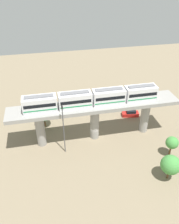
{
  "coord_description": "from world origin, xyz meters",
  "views": [
    {
      "loc": [
        39.24,
        -9.49,
        33.36
      ],
      "look_at": [
        -2.5,
        -0.61,
        5.19
      ],
      "focal_mm": 36.88,
      "sensor_mm": 36.0,
      "label": 1
    }
  ],
  "objects_px": {
    "tree_mid_lot": "(172,143)",
    "signal_post": "(64,128)",
    "parked_car_blue": "(113,105)",
    "parked_car_white": "(49,111)",
    "tree_far_corner": "(44,113)",
    "parked_car_red": "(130,113)",
    "tree_near_viaduct": "(171,165)",
    "train": "(92,98)"
  },
  "relations": [
    {
      "from": "tree_mid_lot",
      "to": "signal_post",
      "type": "distance_m",
      "value": 21.63
    },
    {
      "from": "parked_car_blue",
      "to": "signal_post",
      "type": "relative_size",
      "value": 0.4
    },
    {
      "from": "parked_car_white",
      "to": "parked_car_blue",
      "type": "height_order",
      "value": "same"
    },
    {
      "from": "tree_far_corner",
      "to": "parked_car_red",
      "type": "bearing_deg",
      "value": 89.96
    },
    {
      "from": "signal_post",
      "to": "tree_near_viaduct",
      "type": "bearing_deg",
      "value": 58.0
    },
    {
      "from": "parked_car_red",
      "to": "signal_post",
      "type": "bearing_deg",
      "value": -51.88
    },
    {
      "from": "tree_mid_lot",
      "to": "train",
      "type": "bearing_deg",
      "value": -121.62
    },
    {
      "from": "signal_post",
      "to": "train",
      "type": "bearing_deg",
      "value": 117.91
    },
    {
      "from": "parked_car_blue",
      "to": "signal_post",
      "type": "distance_m",
      "value": 21.41
    },
    {
      "from": "tree_far_corner",
      "to": "parked_car_white",
      "type": "bearing_deg",
      "value": 166.67
    },
    {
      "from": "train",
      "to": "signal_post",
      "type": "bearing_deg",
      "value": -62.09
    },
    {
      "from": "parked_car_blue",
      "to": "tree_far_corner",
      "type": "xyz_separation_m",
      "value": [
        4.82,
        -18.36,
        3.02
      ]
    },
    {
      "from": "tree_mid_lot",
      "to": "signal_post",
      "type": "bearing_deg",
      "value": -104.63
    },
    {
      "from": "tree_near_viaduct",
      "to": "tree_mid_lot",
      "type": "bearing_deg",
      "value": 148.87
    },
    {
      "from": "parked_car_red",
      "to": "tree_far_corner",
      "type": "height_order",
      "value": "tree_far_corner"
    },
    {
      "from": "train",
      "to": "parked_car_red",
      "type": "distance_m",
      "value": 16.18
    },
    {
      "from": "train",
      "to": "parked_car_blue",
      "type": "bearing_deg",
      "value": 143.43
    },
    {
      "from": "train",
      "to": "parked_car_blue",
      "type": "xyz_separation_m",
      "value": [
        -11.18,
        8.29,
        -9.43
      ]
    },
    {
      "from": "train",
      "to": "tree_far_corner",
      "type": "xyz_separation_m",
      "value": [
        -6.36,
        -10.07,
        -6.42
      ]
    },
    {
      "from": "tree_mid_lot",
      "to": "parked_car_white",
      "type": "bearing_deg",
      "value": -131.47
    },
    {
      "from": "parked_car_red",
      "to": "signal_post",
      "type": "relative_size",
      "value": 0.4
    },
    {
      "from": "parked_car_white",
      "to": "tree_mid_lot",
      "type": "bearing_deg",
      "value": 35.99
    },
    {
      "from": "tree_far_corner",
      "to": "signal_post",
      "type": "height_order",
      "value": "signal_post"
    },
    {
      "from": "parked_car_blue",
      "to": "signal_post",
      "type": "height_order",
      "value": "signal_post"
    },
    {
      "from": "parked_car_white",
      "to": "parked_car_blue",
      "type": "distance_m",
      "value": 17.12
    },
    {
      "from": "train",
      "to": "parked_car_white",
      "type": "relative_size",
      "value": 6.11
    },
    {
      "from": "parked_car_red",
      "to": "tree_far_corner",
      "type": "relative_size",
      "value": 0.77
    },
    {
      "from": "train",
      "to": "parked_car_blue",
      "type": "relative_size",
      "value": 6.1
    },
    {
      "from": "tree_near_viaduct",
      "to": "parked_car_blue",
      "type": "bearing_deg",
      "value": -173.92
    },
    {
      "from": "parked_car_blue",
      "to": "parked_car_red",
      "type": "distance_m",
      "value": 5.81
    },
    {
      "from": "parked_car_white",
      "to": "tree_near_viaduct",
      "type": "bearing_deg",
      "value": 24.87
    },
    {
      "from": "train",
      "to": "signal_post",
      "type": "height_order",
      "value": "train"
    },
    {
      "from": "parked_car_blue",
      "to": "tree_near_viaduct",
      "type": "relative_size",
      "value": 0.87
    },
    {
      "from": "train",
      "to": "parked_car_red",
      "type": "bearing_deg",
      "value": 118.83
    },
    {
      "from": "parked_car_red",
      "to": "tree_near_viaduct",
      "type": "bearing_deg",
      "value": 8.18
    },
    {
      "from": "train",
      "to": "parked_car_white",
      "type": "distance_m",
      "value": 17.38
    },
    {
      "from": "parked_car_blue",
      "to": "tree_near_viaduct",
      "type": "distance_m",
      "value": 25.74
    },
    {
      "from": "signal_post",
      "to": "parked_car_blue",
      "type": "bearing_deg",
      "value": 134.74
    },
    {
      "from": "train",
      "to": "tree_mid_lot",
      "type": "distance_m",
      "value": 18.19
    },
    {
      "from": "parked_car_blue",
      "to": "signal_post",
      "type": "bearing_deg",
      "value": -58.36
    },
    {
      "from": "signal_post",
      "to": "tree_far_corner",
      "type": "bearing_deg",
      "value": -159.48
    },
    {
      "from": "tree_near_viaduct",
      "to": "parked_car_red",
      "type": "bearing_deg",
      "value": 178.56
    }
  ]
}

